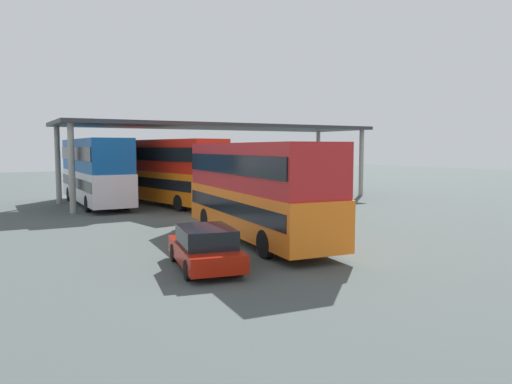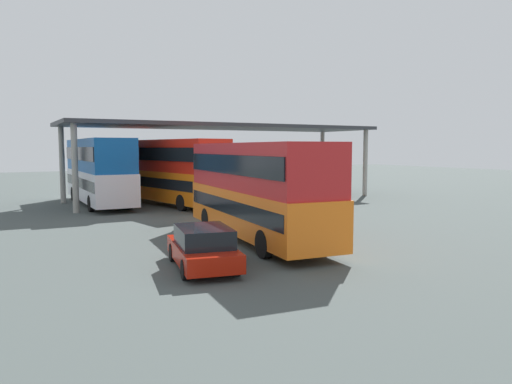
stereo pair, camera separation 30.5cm
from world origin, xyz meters
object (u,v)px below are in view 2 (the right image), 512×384
(parked_hatchback, at_px, (203,248))
(double_decker_near_canopy, at_px, (99,169))
(double_decker_main, at_px, (256,187))
(double_decker_mid_row, at_px, (169,169))

(parked_hatchback, relative_size, double_decker_near_canopy, 0.37)
(double_decker_main, distance_m, double_decker_near_canopy, 16.38)
(double_decker_main, height_order, double_decker_mid_row, double_decker_mid_row)
(double_decker_main, distance_m, parked_hatchback, 5.35)
(double_decker_near_canopy, bearing_deg, parked_hatchback, 178.58)
(parked_hatchback, height_order, double_decker_near_canopy, double_decker_near_canopy)
(double_decker_near_canopy, distance_m, double_decker_mid_row, 4.69)
(parked_hatchback, bearing_deg, double_decker_near_canopy, 9.12)
(parked_hatchback, height_order, double_decker_mid_row, double_decker_mid_row)
(double_decker_main, height_order, double_decker_near_canopy, double_decker_near_canopy)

